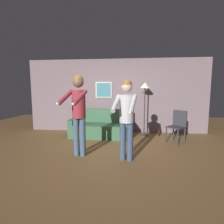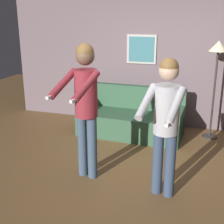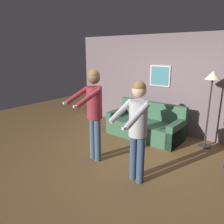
{
  "view_description": "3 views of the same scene",
  "coord_description": "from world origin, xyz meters",
  "px_view_note": "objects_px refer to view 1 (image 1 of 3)",
  "views": [
    {
      "loc": [
        0.52,
        -4.1,
        1.51
      ],
      "look_at": [
        0.14,
        -0.49,
        1.05
      ],
      "focal_mm": 28.0,
      "sensor_mm": 36.0,
      "label": 1
    },
    {
      "loc": [
        0.88,
        -3.95,
        2.2
      ],
      "look_at": [
        -0.3,
        -0.23,
        0.96
      ],
      "focal_mm": 50.0,
      "sensor_mm": 36.0,
      "label": 2
    },
    {
      "loc": [
        2.14,
        -3.35,
        2.17
      ],
      "look_at": [
        -0.05,
        -0.5,
        1.16
      ],
      "focal_mm": 35.0,
      "sensor_mm": 36.0,
      "label": 3
    }
  ],
  "objects_px": {
    "torchiere_lamp": "(145,92)",
    "person_standing_right": "(126,112)",
    "person_standing_left": "(78,107)",
    "dining_chair_distant": "(178,125)",
    "couch": "(101,128)"
  },
  "relations": [
    {
      "from": "torchiere_lamp",
      "to": "person_standing_right",
      "type": "height_order",
      "value": "torchiere_lamp"
    },
    {
      "from": "person_standing_left",
      "to": "dining_chair_distant",
      "type": "height_order",
      "value": "person_standing_left"
    },
    {
      "from": "couch",
      "to": "person_standing_right",
      "type": "height_order",
      "value": "person_standing_right"
    },
    {
      "from": "person_standing_right",
      "to": "dining_chair_distant",
      "type": "bearing_deg",
      "value": 45.39
    },
    {
      "from": "torchiere_lamp",
      "to": "dining_chair_distant",
      "type": "bearing_deg",
      "value": -39.56
    },
    {
      "from": "torchiere_lamp",
      "to": "dining_chair_distant",
      "type": "height_order",
      "value": "torchiere_lamp"
    },
    {
      "from": "couch",
      "to": "dining_chair_distant",
      "type": "relative_size",
      "value": 2.07
    },
    {
      "from": "torchiere_lamp",
      "to": "person_standing_left",
      "type": "relative_size",
      "value": 0.95
    },
    {
      "from": "couch",
      "to": "person_standing_right",
      "type": "xyz_separation_m",
      "value": [
        0.89,
        -1.91,
        0.77
      ]
    },
    {
      "from": "couch",
      "to": "person_standing_left",
      "type": "distance_m",
      "value": 1.97
    },
    {
      "from": "person_standing_left",
      "to": "person_standing_right",
      "type": "bearing_deg",
      "value": -7.62
    },
    {
      "from": "person_standing_right",
      "to": "dining_chair_distant",
      "type": "relative_size",
      "value": 1.86
    },
    {
      "from": "torchiere_lamp",
      "to": "person_standing_left",
      "type": "distance_m",
      "value": 2.62
    },
    {
      "from": "person_standing_left",
      "to": "person_standing_right",
      "type": "xyz_separation_m",
      "value": [
        1.08,
        -0.14,
        -0.09
      ]
    },
    {
      "from": "couch",
      "to": "person_standing_right",
      "type": "relative_size",
      "value": 1.11
    }
  ]
}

